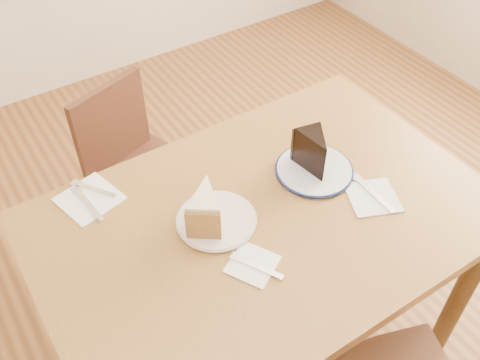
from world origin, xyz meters
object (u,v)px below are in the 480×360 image
carrot_cake (206,207)px  chocolate_cake (315,155)px  table (265,239)px  plate_navy (314,170)px  chair_far (140,172)px  plate_cream (217,220)px

carrot_cake → chocolate_cake: bearing=34.8°
table → plate_navy: (0.21, 0.06, 0.10)m
table → chocolate_cake: (0.21, 0.06, 0.16)m
table → carrot_cake: bearing=154.1°
plate_navy → chocolate_cake: bearing=169.4°
table → chocolate_cake: chocolate_cake is taller
chair_far → plate_navy: bearing=98.4°
plate_cream → carrot_cake: carrot_cake is taller
chair_far → carrot_cake: 0.72m
table → chair_far: size_ratio=1.59×
plate_navy → carrot_cake: size_ratio=1.79×
carrot_cake → plate_cream: bearing=-3.4°
plate_cream → plate_navy: (0.33, 0.01, 0.00)m
table → chair_far: bearing=98.1°
table → carrot_cake: 0.22m
plate_cream → plate_navy: same height
chair_far → plate_cream: 0.70m
plate_cream → chocolate_cake: chocolate_cake is taller
chair_far → plate_cream: plate_cream is taller
table → plate_cream: plate_cream is taller
plate_cream → chocolate_cake: (0.33, 0.01, 0.06)m
chair_far → plate_cream: size_ratio=3.71×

